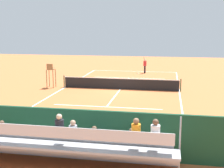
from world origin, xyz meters
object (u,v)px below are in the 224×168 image
(bleacher_stand, at_px, (61,146))
(umpire_chair, at_px, (51,73))
(courtside_bench, at_px, (121,139))
(tennis_net, at_px, (120,84))
(tennis_ball_far, at_px, (134,74))
(tennis_racket, at_px, (138,73))
(tennis_ball_near, at_px, (156,74))
(equipment_bag, at_px, (87,146))
(tennis_player, at_px, (145,64))

(bleacher_stand, distance_m, umpire_chair, 16.31)
(umpire_chair, xyz_separation_m, courtside_bench, (-8.32, 12.93, -0.76))
(tennis_net, xyz_separation_m, tennis_ball_far, (-0.20, -8.31, -0.47))
(tennis_racket, height_order, tennis_ball_far, tennis_ball_far)
(tennis_ball_near, bearing_deg, equipment_bag, 84.86)
(equipment_bag, bearing_deg, tennis_ball_far, -88.92)
(tennis_net, height_order, equipment_bag, tennis_net)
(tennis_player, bearing_deg, tennis_net, 82.11)
(umpire_chair, relative_size, tennis_racket, 3.66)
(tennis_player, distance_m, tennis_ball_far, 2.08)
(tennis_racket, bearing_deg, umpire_chair, 55.28)
(tennis_ball_near, distance_m, tennis_ball_far, 2.58)
(tennis_net, height_order, tennis_ball_far, tennis_net)
(equipment_bag, bearing_deg, tennis_racket, -89.95)
(tennis_racket, bearing_deg, tennis_player, -159.52)
(umpire_chair, distance_m, equipment_bag, 14.77)
(courtside_bench, relative_size, tennis_ball_near, 27.27)
(tennis_net, distance_m, bleacher_stand, 15.37)
(tennis_net, bearing_deg, bleacher_stand, 90.60)
(umpire_chair, xyz_separation_m, tennis_racket, (-6.79, -9.80, -1.30))
(tennis_player, relative_size, tennis_ball_far, 29.18)
(tennis_net, xyz_separation_m, tennis_ball_near, (-2.64, -9.17, -0.47))
(equipment_bag, distance_m, tennis_racket, 22.86)
(tennis_net, bearing_deg, tennis_racket, -93.59)
(tennis_net, relative_size, tennis_racket, 17.62)
(umpire_chair, height_order, tennis_racket, umpire_chair)
(tennis_net, distance_m, tennis_ball_near, 9.55)
(courtside_bench, bearing_deg, tennis_ball_far, -84.93)
(tennis_net, distance_m, equipment_bag, 13.42)
(tennis_player, distance_m, tennis_racket, 1.29)
(tennis_player, xyz_separation_m, tennis_ball_far, (1.15, 1.44, -0.98))
(tennis_player, height_order, tennis_racket, tennis_player)
(umpire_chair, relative_size, courtside_bench, 1.19)
(equipment_bag, xyz_separation_m, tennis_player, (-0.74, -23.14, 0.84))
(umpire_chair, bearing_deg, tennis_net, -176.84)
(tennis_net, xyz_separation_m, tennis_player, (-1.35, -9.74, 0.51))
(tennis_racket, bearing_deg, tennis_ball_near, 171.82)
(equipment_bag, relative_size, tennis_racket, 1.54)
(umpire_chair, relative_size, tennis_player, 1.11)
(umpire_chair, distance_m, tennis_player, 12.60)
(tennis_ball_far, bearing_deg, tennis_ball_near, -160.56)
(tennis_net, xyz_separation_m, courtside_bench, (-2.12, 13.27, 0.06))
(bleacher_stand, relative_size, equipment_bag, 10.07)
(bleacher_stand, distance_m, tennis_ball_far, 23.68)
(courtside_bench, relative_size, tennis_ball_far, 27.27)
(equipment_bag, bearing_deg, tennis_net, -87.38)
(tennis_player, bearing_deg, umpire_chair, 53.18)
(bleacher_stand, bearing_deg, tennis_player, -92.72)
(tennis_ball_near, bearing_deg, umpire_chair, 47.09)
(equipment_bag, distance_m, tennis_ball_far, 21.71)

